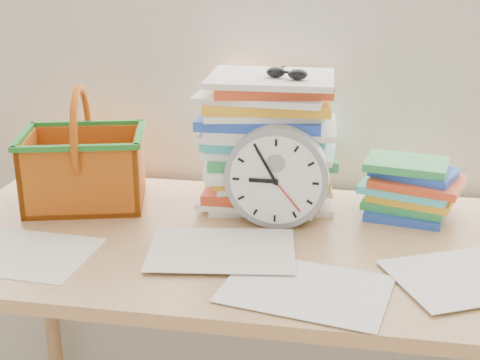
% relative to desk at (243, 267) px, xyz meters
% --- Properties ---
extents(desk, '(1.40, 0.70, 0.75)m').
position_rel_desk_xyz_m(desk, '(0.00, 0.00, 0.00)').
color(desk, tan).
rests_on(desk, ground).
extents(paper_stack, '(0.36, 0.30, 0.33)m').
position_rel_desk_xyz_m(paper_stack, '(0.02, 0.23, 0.24)').
color(paper_stack, white).
rests_on(paper_stack, desk).
extents(clock, '(0.24, 0.05, 0.24)m').
position_rel_desk_xyz_m(clock, '(0.06, 0.09, 0.20)').
color(clock, gray).
rests_on(clock, desk).
extents(sunglasses, '(0.14, 0.13, 0.03)m').
position_rel_desk_xyz_m(sunglasses, '(0.07, 0.18, 0.42)').
color(sunglasses, black).
rests_on(sunglasses, paper_stack).
extents(book_stack, '(0.28, 0.24, 0.14)m').
position_rel_desk_xyz_m(book_stack, '(0.38, 0.21, 0.14)').
color(book_stack, white).
rests_on(book_stack, desk).
extents(basket, '(0.35, 0.30, 0.30)m').
position_rel_desk_xyz_m(basket, '(-0.43, 0.14, 0.22)').
color(basket, '#CE6214').
rests_on(basket, desk).
extents(scattered_papers, '(1.26, 0.42, 0.02)m').
position_rel_desk_xyz_m(scattered_papers, '(0.00, 0.00, 0.08)').
color(scattered_papers, white).
rests_on(scattered_papers, desk).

